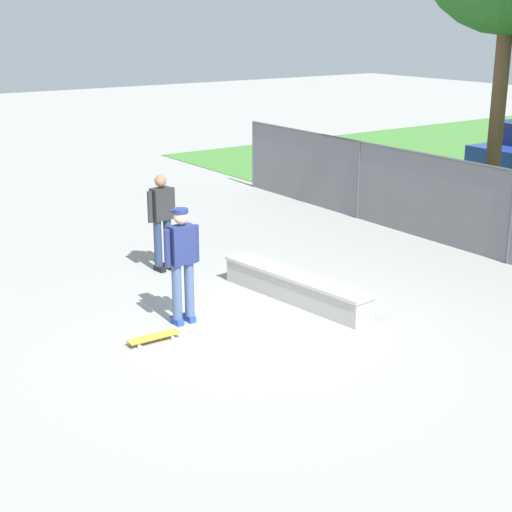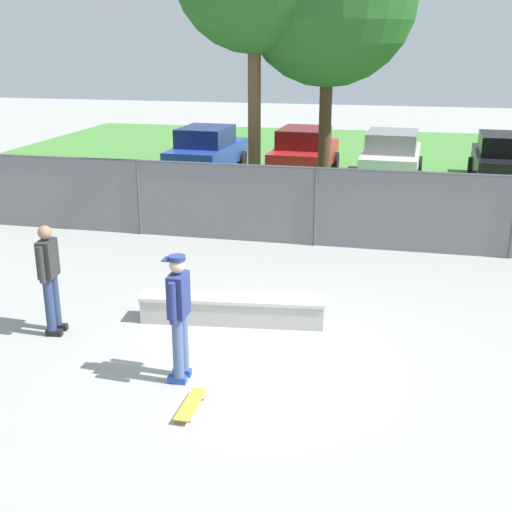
{
  "view_description": "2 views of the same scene",
  "coord_description": "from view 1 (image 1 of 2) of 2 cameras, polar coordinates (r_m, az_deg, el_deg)",
  "views": [
    {
      "loc": [
        8.76,
        -6.27,
        4.58
      ],
      "look_at": [
        -1.03,
        0.62,
        0.83
      ],
      "focal_mm": 53.73,
      "sensor_mm": 36.0,
      "label": 1
    },
    {
      "loc": [
        1.83,
        -8.54,
        4.57
      ],
      "look_at": [
        -0.41,
        1.46,
        1.14
      ],
      "focal_mm": 45.72,
      "sensor_mm": 36.0,
      "label": 2
    }
  ],
  "objects": [
    {
      "name": "skateboarder",
      "position": [
        11.72,
        -5.52,
        -0.31
      ],
      "size": [
        0.31,
        0.6,
        1.84
      ],
      "color": "#2647A5",
      "rests_on": "ground"
    },
    {
      "name": "concrete_ledge",
      "position": [
        12.89,
        2.94,
        -2.33
      ],
      "size": [
        3.14,
        0.84,
        0.46
      ],
      "color": "#A8A59E",
      "rests_on": "ground"
    },
    {
      "name": "skateboard",
      "position": [
        11.43,
        -7.64,
        -6.0
      ],
      "size": [
        0.21,
        0.8,
        0.09
      ],
      "color": "gold",
      "rests_on": "ground"
    },
    {
      "name": "ground_plane",
      "position": [
        11.71,
        0.42,
        -5.64
      ],
      "size": [
        80.0,
        80.0,
        0.0
      ],
      "primitive_type": "plane",
      "color": "#9E9E99"
    },
    {
      "name": "bystander",
      "position": [
        14.32,
        -7.02,
        2.82
      ],
      "size": [
        0.31,
        0.6,
        1.82
      ],
      "color": "black",
      "rests_on": "ground"
    },
    {
      "name": "chainlink_fence",
      "position": [
        15.38,
        18.49,
        3.03
      ],
      "size": [
        17.24,
        0.07,
        1.84
      ],
      "color": "#4C4C51",
      "rests_on": "ground"
    }
  ]
}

